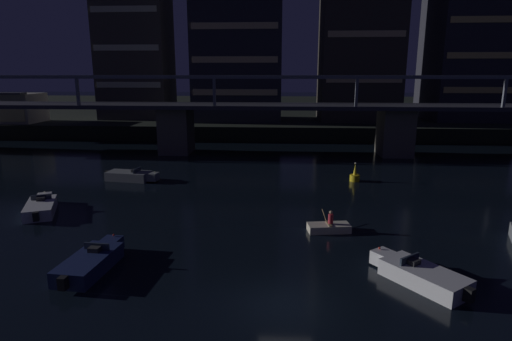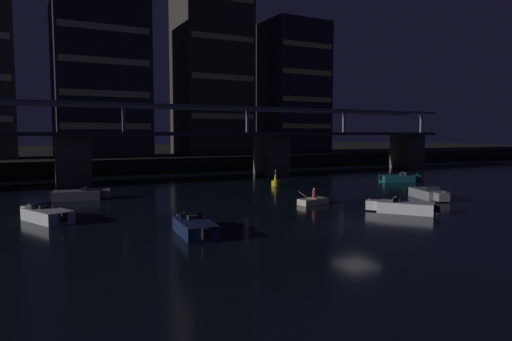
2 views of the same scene
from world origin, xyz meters
name	(u,v)px [view 1 (image 1 of 2)]	position (x,y,z in m)	size (l,w,h in m)	color
ground_plane	(286,305)	(0.00, 0.00, 0.00)	(400.00, 400.00, 0.00)	black
far_riverbank	(283,110)	(0.00, 82.27, 1.10)	(240.00, 80.00, 2.20)	black
river_bridge	(284,119)	(0.00, 34.26, 4.20)	(85.40, 6.40, 9.38)	#605B51
tower_west_low	(134,30)	(-24.47, 53.66, 16.43)	(11.14, 8.32, 28.76)	#423D38
tower_west_tall	(239,44)	(-7.22, 51.72, 14.04)	(13.57, 11.08, 23.98)	#282833
tower_central	(361,14)	(11.81, 53.21, 18.57)	(12.11, 10.59, 33.04)	#38332D
tower_east_tall	(468,40)	(29.07, 54.94, 14.79)	(11.61, 12.59, 25.48)	#282833
waterfront_pavilion	(0,108)	(-43.68, 46.18, 4.44)	(12.40, 7.40, 4.70)	#B2AD9E
speedboat_near_left	(131,176)	(-14.12, 20.42, 0.41)	(5.23, 2.37, 1.16)	gray
speedboat_near_right	(91,262)	(-9.77, 2.70, 0.41)	(2.14, 5.23, 1.16)	#19234C
speedboat_mid_left	(41,207)	(-17.23, 11.03, 0.41)	(3.20, 5.03, 1.16)	silver
speedboat_mid_right	(420,275)	(6.31, 2.30, 0.41)	(4.03, 4.67, 1.16)	silver
channel_buoy	(355,176)	(6.45, 21.34, 0.48)	(0.90, 0.90, 1.76)	yellow
dinghy_with_paddler	(329,227)	(2.74, 8.67, 0.28)	(2.73, 2.53, 1.36)	beige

